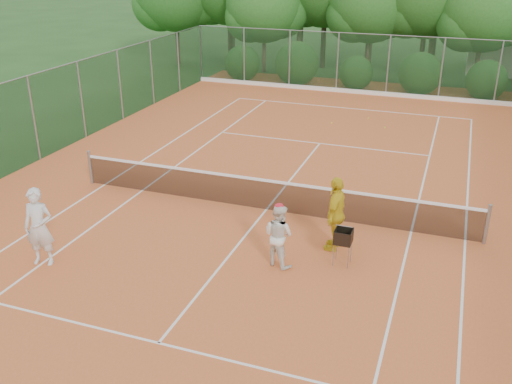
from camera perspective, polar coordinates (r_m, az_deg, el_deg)
ground at (r=16.55m, az=1.02°, el=-1.87°), size 120.00×120.00×0.00m
clay_court at (r=16.55m, az=1.02°, el=-1.84°), size 18.00×36.00×0.02m
tennis_net at (r=16.33m, az=1.03°, el=-0.19°), size 11.97×0.10×1.10m
player_white at (r=14.38m, az=-20.88°, el=-3.29°), size 0.80×0.62×1.94m
player_center_grp at (r=13.48m, az=2.28°, el=-4.30°), size 0.93×0.83×1.60m
player_yellow at (r=14.23m, az=8.00°, el=-2.15°), size 0.56×1.17×1.94m
ball_hopper at (r=13.67m, az=8.73°, el=-4.47°), size 0.40×0.40×0.92m
stray_ball_a at (r=24.85m, az=7.57°, el=6.86°), size 0.07×0.07×0.07m
stray_ball_b at (r=25.81m, az=11.17°, el=7.25°), size 0.07×0.07×0.07m
stray_ball_c at (r=24.61m, az=12.76°, el=6.31°), size 0.07×0.07×0.07m
court_markings at (r=16.54m, az=1.02°, el=-1.80°), size 11.03×23.83×0.01m
fence_back at (r=30.07m, az=10.60°, el=12.46°), size 18.07×0.07×3.00m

